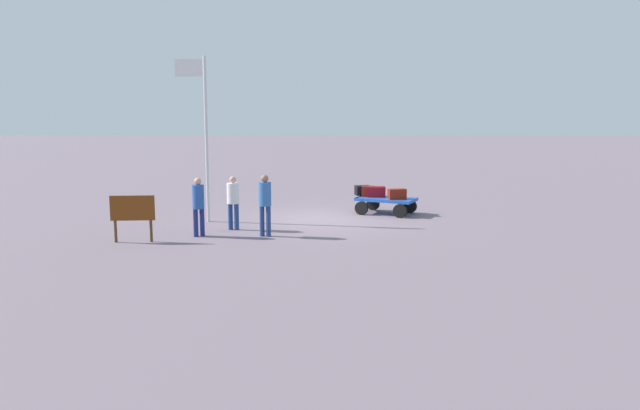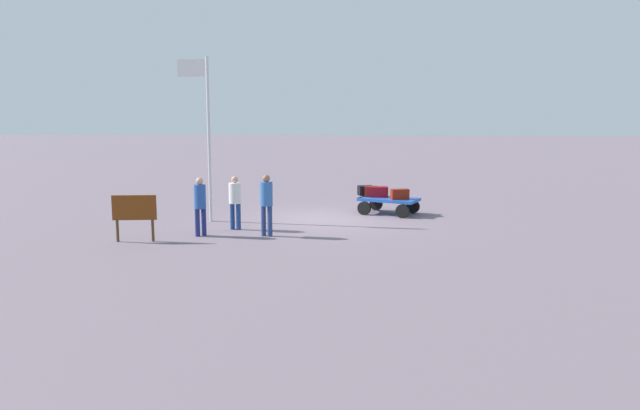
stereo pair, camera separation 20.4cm
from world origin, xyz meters
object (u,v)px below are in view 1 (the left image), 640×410
suitcase_navy (397,194)px  suitcase_olive (363,190)px  worker_supervisor (265,200)px  signboard (133,211)px  worker_lead (233,198)px  suitcase_maroon (376,192)px  worker_trailing (198,202)px  suitcase_grey (368,191)px  flagpole (203,125)px  luggage_cart (386,202)px

suitcase_navy → suitcase_olive: suitcase_navy is taller
worker_supervisor → signboard: 3.72m
suitcase_navy → worker_lead: 5.94m
suitcase_maroon → worker_trailing: bearing=38.2°
suitcase_maroon → worker_supervisor: (3.51, 4.24, 0.32)m
suitcase_grey → flagpole: flagpole is taller
luggage_cart → signboard: size_ratio=1.73×
worker_trailing → signboard: worker_trailing is taller
worker_trailing → flagpole: (0.30, -2.40, 2.17)m
suitcase_olive → worker_supervisor: (3.05, 4.68, 0.33)m
worker_lead → worker_supervisor: bearing=138.1°
suitcase_navy → worker_lead: bearing=27.4°
worker_trailing → signboard: (1.67, 0.84, -0.12)m
luggage_cart → suitcase_olive: bearing=-40.8°
suitcase_navy → flagpole: bearing=11.8°
suitcase_olive → worker_supervisor: 5.59m
suitcase_maroon → suitcase_grey: bearing=-17.6°
worker_lead → signboard: size_ratio=1.26×
luggage_cart → worker_lead: size_ratio=1.38×
suitcase_grey → flagpole: size_ratio=0.08×
flagpole → luggage_cart: bearing=-164.7°
suitcase_olive → signboard: signboard is taller
signboard → worker_supervisor: bearing=-166.1°
luggage_cart → flagpole: 6.85m
worker_supervisor → signboard: size_ratio=1.38×
worker_supervisor → signboard: worker_supervisor is taller
luggage_cart → suitcase_olive: (0.77, -0.67, 0.31)m
worker_lead → signboard: 3.14m
suitcase_olive → flagpole: bearing=23.7°
luggage_cart → suitcase_navy: bearing=139.9°
luggage_cart → worker_supervisor: 5.58m
suitcase_olive → flagpole: flagpole is taller
suitcase_maroon → flagpole: flagpole is taller
suitcase_maroon → suitcase_navy: bearing=141.8°
suitcase_grey → suitcase_maroon: (-0.29, 0.09, -0.00)m
suitcase_grey → worker_trailing: 6.77m
luggage_cart → worker_lead: bearing=31.8°
suitcase_navy → suitcase_maroon: 0.87m
luggage_cart → suitcase_olive: suitcase_olive is taller
luggage_cart → suitcase_grey: 0.75m
suitcase_olive → luggage_cart: bearing=139.2°
worker_trailing → luggage_cart: bearing=-144.8°
luggage_cart → signboard: signboard is taller
luggage_cart → flagpole: (6.06, 1.66, 2.74)m
suitcase_maroon → worker_trailing: size_ratio=0.37×
worker_supervisor → flagpole: 3.86m
worker_trailing → flagpole: bearing=-82.9°
suitcase_navy → worker_trailing: 7.18m
suitcase_navy → suitcase_grey: bearing=-32.9°
suitcase_navy → suitcase_maroon: size_ratio=1.04×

